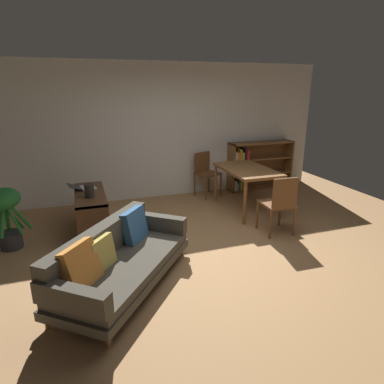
# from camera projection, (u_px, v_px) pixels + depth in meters

# --- Properties ---
(ground_plane) EXTENTS (8.16, 8.16, 0.00)m
(ground_plane) POSITION_uv_depth(u_px,v_px,m) (216.00, 249.00, 4.74)
(ground_plane) COLOR #A87A4C
(back_wall_panel) EXTENTS (6.80, 0.10, 2.70)m
(back_wall_panel) POSITION_uv_depth(u_px,v_px,m) (166.00, 132.00, 6.77)
(back_wall_panel) COLOR silver
(back_wall_panel) RESTS_ON ground_plane
(fabric_couch) EXTENTS (1.85, 2.03, 0.75)m
(fabric_couch) POSITION_uv_depth(u_px,v_px,m) (118.00, 259.00, 3.81)
(fabric_couch) COLOR olive
(fabric_couch) RESTS_ON ground_plane
(media_console) EXTENTS (0.45, 1.28, 0.63)m
(media_console) POSITION_uv_depth(u_px,v_px,m) (92.00, 212.00, 5.30)
(media_console) COLOR #56351E
(media_console) RESTS_ON ground_plane
(open_laptop) EXTENTS (0.47, 0.38, 0.09)m
(open_laptop) POSITION_uv_depth(u_px,v_px,m) (83.00, 187.00, 5.40)
(open_laptop) COLOR silver
(open_laptop) RESTS_ON media_console
(desk_speaker) EXTENTS (0.14, 0.14, 0.20)m
(desk_speaker) POSITION_uv_depth(u_px,v_px,m) (89.00, 191.00, 4.96)
(desk_speaker) COLOR #2D2823
(desk_speaker) RESTS_ON media_console
(potted_floor_plant) EXTENTS (0.54, 0.43, 0.90)m
(potted_floor_plant) POSITION_uv_depth(u_px,v_px,m) (6.00, 211.00, 4.62)
(potted_floor_plant) COLOR #333338
(potted_floor_plant) RESTS_ON ground_plane
(dining_table) EXTENTS (0.81, 1.35, 0.80)m
(dining_table) POSITION_uv_depth(u_px,v_px,m) (247.00, 173.00, 6.09)
(dining_table) COLOR brown
(dining_table) RESTS_ON ground_plane
(dining_chair_near) EXTENTS (0.56, 0.54, 0.91)m
(dining_chair_near) POSITION_uv_depth(u_px,v_px,m) (206.00, 171.00, 6.98)
(dining_chair_near) COLOR brown
(dining_chair_near) RESTS_ON ground_plane
(dining_chair_far) EXTENTS (0.47, 0.47, 0.94)m
(dining_chair_far) POSITION_uv_depth(u_px,v_px,m) (279.00, 202.00, 5.09)
(dining_chair_far) COLOR brown
(dining_chair_far) RESTS_ON ground_plane
(bookshelf) EXTENTS (1.49, 0.34, 1.06)m
(bookshelf) POSITION_uv_depth(u_px,v_px,m) (255.00, 166.00, 7.47)
(bookshelf) COLOR brown
(bookshelf) RESTS_ON ground_plane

